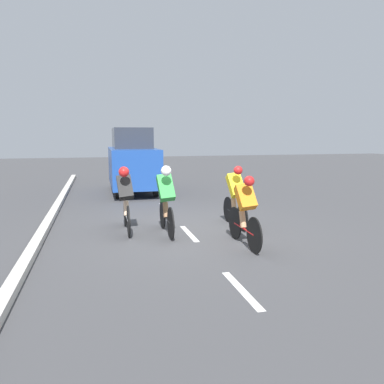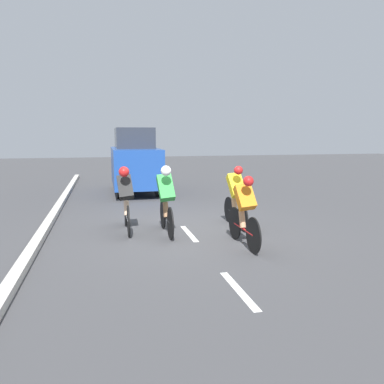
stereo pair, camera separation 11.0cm
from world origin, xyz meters
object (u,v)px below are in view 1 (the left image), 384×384
at_px(cyclist_yellow, 235,195).
at_px(support_car, 133,161).
at_px(cyclist_black, 126,197).
at_px(cyclist_orange, 245,210).
at_px(cyclist_green, 166,198).

relative_size(cyclist_yellow, support_car, 0.41).
xyz_separation_m(cyclist_black, support_car, (-0.71, -5.97, 0.41)).
bearing_deg(cyclist_orange, support_car, -79.00).
bearing_deg(cyclist_black, cyclist_orange, 141.97).
bearing_deg(support_car, cyclist_orange, 101.00).
distance_m(cyclist_yellow, support_car, 6.42).
bearing_deg(cyclist_orange, cyclist_black, -38.03).
height_order(cyclist_yellow, cyclist_black, cyclist_black).
height_order(cyclist_green, support_car, support_car).
height_order(cyclist_green, cyclist_black, cyclist_green).
xyz_separation_m(cyclist_yellow, support_car, (1.89, -6.13, 0.42)).
height_order(cyclist_yellow, cyclist_orange, cyclist_yellow).
bearing_deg(support_car, cyclist_black, 83.25).
relative_size(cyclist_yellow, cyclist_orange, 0.95).
height_order(cyclist_yellow, support_car, support_car).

